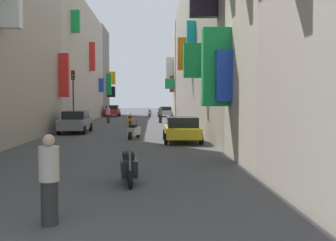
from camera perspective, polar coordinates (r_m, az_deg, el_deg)
The scene contains 17 objects.
ground_plane at distance 33.98m, azimuth -5.31°, elevation -0.94°, with size 140.00×140.00×0.00m, color #424244.
building_left_mid_a at distance 44.31m, azimuth -15.16°, elevation 7.89°, with size 6.73×24.83×12.34m.
building_left_mid_b at distance 60.59m, azimuth -11.59°, elevation 6.76°, with size 7.17×8.40×12.67m.
building_right_mid_b at distance 36.72m, azimuth 7.58°, elevation 10.21°, with size 7.36×37.14×13.90m.
building_right_far at distance 61.00m, azimuth 3.62°, elevation 7.19°, with size 7.37×6.60×13.50m.
parked_car_grey at distance 28.88m, azimuth -13.03°, elevation -0.13°, with size 1.90×4.30×1.53m.
parked_car_silver at distance 54.09m, azimuth -0.43°, elevation 1.33°, with size 1.97×4.13×1.35m.
parked_car_yellow at distance 22.09m, azimuth 1.98°, elevation -1.18°, with size 2.01×4.00×1.40m.
parked_car_red at distance 55.44m, azimuth -7.91°, elevation 1.42°, with size 1.98×3.91×1.52m.
scooter_orange at distance 35.70m, azimuth -5.40°, elevation -0.00°, with size 0.47×1.97×1.13m.
scooter_black at distance 11.40m, azimuth -5.61°, elevation -6.61°, with size 0.56×1.82×1.13m.
scooter_white at distance 53.58m, azimuth -2.63°, elevation 1.03°, with size 0.54×1.91×1.13m.
scooter_silver at distance 23.89m, azimuth -4.85°, elevation -1.53°, with size 0.75×1.74×1.13m.
pedestrian_crossing at distance 39.55m, azimuth -1.09°, elevation 0.80°, with size 0.49×0.49×1.61m.
pedestrian_near_left at distance 39.40m, azimuth -8.51°, elevation 0.86°, with size 0.39×0.39×1.75m.
pedestrian_near_right at distance 7.92m, azimuth -16.55°, elevation -8.10°, with size 0.48×0.48×1.72m.
traffic_light_near_corner at distance 33.36m, azimuth -13.34°, elevation 4.34°, with size 0.26×0.34×4.68m.
Camera 1 is at (1.87, -3.85, 2.38)m, focal length 42.83 mm.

